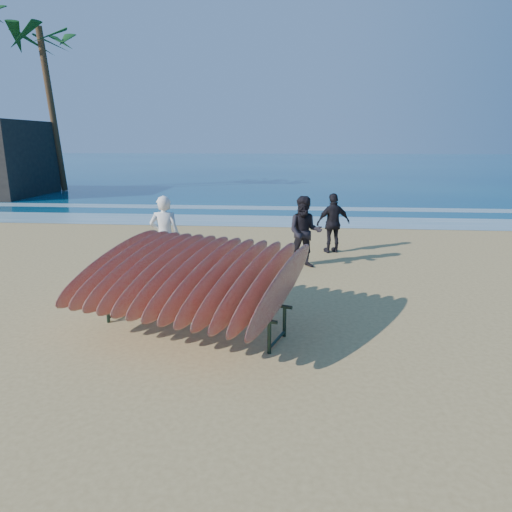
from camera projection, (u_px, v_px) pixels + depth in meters
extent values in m
plane|color=tan|center=(252.00, 320.00, 7.89)|extent=(120.00, 120.00, 0.00)
plane|color=navy|center=(292.00, 163.00, 60.98)|extent=(160.00, 160.00, 0.00)
plane|color=white|center=(277.00, 221.00, 17.54)|extent=(160.00, 160.00, 0.00)
plane|color=white|center=(281.00, 208.00, 20.92)|extent=(160.00, 160.00, 0.00)
cylinder|color=#1C2E24|center=(108.00, 309.00, 7.75)|extent=(0.06, 0.06, 0.50)
cylinder|color=#1C2E24|center=(269.00, 337.00, 6.62)|extent=(0.06, 0.06, 0.50)
cylinder|color=#1C2E24|center=(132.00, 297.00, 8.33)|extent=(0.06, 0.06, 0.50)
cylinder|color=#1C2E24|center=(284.00, 322.00, 7.20)|extent=(0.06, 0.06, 0.50)
cylinder|color=#1C2E24|center=(181.00, 307.00, 7.12)|extent=(3.06, 1.05, 0.06)
cylinder|color=#1C2E24|center=(202.00, 294.00, 7.70)|extent=(3.06, 1.05, 0.06)
cylinder|color=#1C2E24|center=(121.00, 312.00, 8.08)|extent=(0.24, 0.63, 0.04)
cylinder|color=#1C2E24|center=(277.00, 339.00, 6.95)|extent=(0.24, 0.63, 0.04)
ellipsoid|color=maroon|center=(114.00, 264.00, 7.89)|extent=(0.94, 2.69, 1.17)
ellipsoid|color=maroon|center=(126.00, 266.00, 7.79)|extent=(0.94, 2.69, 1.17)
ellipsoid|color=maroon|center=(138.00, 268.00, 7.69)|extent=(0.94, 2.69, 1.17)
ellipsoid|color=maroon|center=(151.00, 269.00, 7.60)|extent=(0.94, 2.69, 1.17)
ellipsoid|color=maroon|center=(164.00, 271.00, 7.50)|extent=(0.94, 2.69, 1.17)
ellipsoid|color=maroon|center=(178.00, 273.00, 7.40)|extent=(0.94, 2.69, 1.17)
ellipsoid|color=maroon|center=(191.00, 274.00, 7.30)|extent=(0.94, 2.69, 1.17)
ellipsoid|color=maroon|center=(205.00, 276.00, 7.20)|extent=(0.94, 2.69, 1.17)
ellipsoid|color=maroon|center=(220.00, 278.00, 7.10)|extent=(0.94, 2.69, 1.17)
ellipsoid|color=maroon|center=(235.00, 280.00, 7.00)|extent=(0.94, 2.69, 1.17)
ellipsoid|color=maroon|center=(250.00, 282.00, 6.91)|extent=(0.94, 2.69, 1.17)
ellipsoid|color=maroon|center=(266.00, 284.00, 6.81)|extent=(0.94, 2.69, 1.17)
ellipsoid|color=maroon|center=(282.00, 286.00, 6.71)|extent=(0.94, 2.69, 1.17)
imported|color=white|center=(165.00, 236.00, 10.36)|extent=(0.72, 0.52, 1.84)
imported|color=black|center=(305.00, 232.00, 11.02)|extent=(0.86, 0.67, 1.74)
imported|color=black|center=(333.00, 223.00, 12.50)|extent=(1.04, 0.70, 1.64)
cylinder|color=brown|center=(52.00, 113.00, 26.53)|extent=(0.36, 1.40, 9.11)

